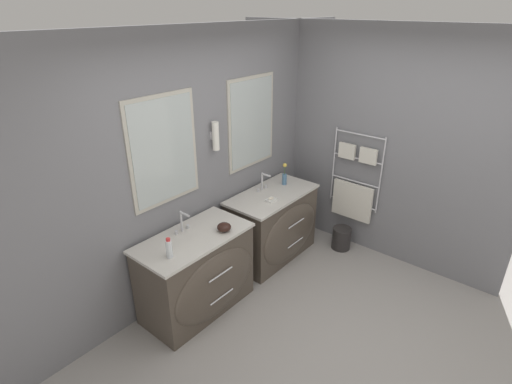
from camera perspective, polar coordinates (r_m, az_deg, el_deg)
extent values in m
plane|color=#9E9993|center=(3.86, 11.08, -20.67)|extent=(16.00, 16.00, 0.00)
cube|color=slate|center=(3.99, -8.28, 3.74)|extent=(4.90, 0.06, 2.60)
cube|color=#BCB7A8|center=(3.62, -13.04, 5.77)|extent=(0.73, 0.02, 0.99)
cube|color=#B2BCBA|center=(3.61, -12.94, 5.74)|extent=(0.66, 0.01, 0.92)
cube|color=#BCB7A8|center=(4.41, -0.67, 9.90)|extent=(0.73, 0.02, 0.99)
cube|color=#B2BCBA|center=(4.40, -0.56, 9.87)|extent=(0.66, 0.01, 0.92)
cylinder|color=white|center=(3.95, -5.79, 7.96)|extent=(0.07, 0.07, 0.28)
cube|color=silver|center=(3.98, -6.25, 8.08)|extent=(0.05, 0.02, 0.08)
cube|color=slate|center=(4.77, 14.74, 6.77)|extent=(0.06, 3.42, 2.60)
cylinder|color=silver|center=(4.71, 17.38, 2.13)|extent=(0.02, 0.02, 0.92)
cylinder|color=silver|center=(4.94, 11.03, 3.93)|extent=(0.02, 0.02, 0.92)
cylinder|color=silver|center=(4.67, 14.68, 7.94)|extent=(0.02, 0.60, 0.02)
cylinder|color=silver|center=(4.76, 14.31, 4.65)|extent=(0.02, 0.60, 0.02)
cylinder|color=silver|center=(4.87, 13.95, 1.50)|extent=(0.02, 0.60, 0.02)
cylinder|color=silver|center=(4.99, 13.61, -1.52)|extent=(0.02, 0.60, 0.02)
cube|color=silver|center=(4.96, 13.56, -1.25)|extent=(0.04, 0.50, 0.45)
cube|color=silver|center=(4.68, 15.74, 4.98)|extent=(0.04, 0.20, 0.18)
cube|color=silver|center=(4.78, 12.88, 5.74)|extent=(0.04, 0.20, 0.18)
cube|color=#4C4238|center=(3.96, -8.56, -11.51)|extent=(1.07, 0.54, 0.79)
ellipsoid|color=#4C4238|center=(3.80, -5.73, -13.14)|extent=(0.98, 0.12, 0.66)
cube|color=beige|center=(3.73, -8.97, -6.48)|extent=(1.10, 0.57, 0.03)
ellipsoid|color=white|center=(3.73, -8.65, -7.07)|extent=(0.36, 0.31, 0.10)
cylinder|color=silver|center=(3.66, -5.05, -11.66)|extent=(0.29, 0.01, 0.01)
cylinder|color=silver|center=(3.82, -4.90, -14.68)|extent=(0.29, 0.01, 0.01)
cube|color=#4C4238|center=(4.69, 2.25, -4.86)|extent=(1.07, 0.54, 0.79)
ellipsoid|color=#4C4238|center=(4.56, 4.97, -5.93)|extent=(0.98, 0.12, 0.66)
cube|color=beige|center=(4.50, 2.34, -0.35)|extent=(1.10, 0.57, 0.03)
ellipsoid|color=white|center=(4.50, 2.61, -0.84)|extent=(0.36, 0.31, 0.10)
cylinder|color=silver|center=(4.44, 5.78, -4.48)|extent=(0.29, 0.01, 0.01)
cylinder|color=silver|center=(4.57, 5.64, -7.23)|extent=(0.29, 0.01, 0.01)
cylinder|color=silver|center=(3.77, -10.61, -4.14)|extent=(0.02, 0.02, 0.21)
cylinder|color=silver|center=(3.69, -10.14, -3.15)|extent=(0.02, 0.12, 0.02)
cylinder|color=silver|center=(3.78, -11.31, -5.69)|extent=(0.03, 0.03, 0.04)
cylinder|color=silver|center=(3.85, -9.72, -4.89)|extent=(0.03, 0.03, 0.04)
cylinder|color=silver|center=(4.53, 0.87, 1.53)|extent=(0.02, 0.02, 0.21)
cylinder|color=silver|center=(4.46, 1.46, 2.45)|extent=(0.02, 0.12, 0.02)
cylinder|color=silver|center=(4.52, 0.31, 0.23)|extent=(0.03, 0.03, 0.04)
cylinder|color=silver|center=(4.62, 1.41, 0.80)|extent=(0.03, 0.03, 0.04)
cylinder|color=silver|center=(3.44, -12.31, -7.96)|extent=(0.05, 0.05, 0.16)
cylinder|color=red|center=(3.39, -12.46, -6.65)|extent=(0.04, 0.04, 0.02)
ellipsoid|color=black|center=(3.76, -4.59, -5.02)|extent=(0.13, 0.13, 0.08)
cylinder|color=teal|center=(4.70, 4.08, 1.82)|extent=(0.05, 0.05, 0.13)
cylinder|color=#477238|center=(4.66, 4.13, 3.19)|extent=(0.01, 0.01, 0.12)
sphere|color=#E5BF47|center=(4.63, 4.15, 3.85)|extent=(0.05, 0.05, 0.05)
cube|color=white|center=(4.31, 2.16, -1.15)|extent=(0.12, 0.08, 0.02)
ellipsoid|color=#F2E5CC|center=(4.31, 2.16, -0.88)|extent=(0.07, 0.05, 0.02)
cylinder|color=#282626|center=(5.05, 12.10, -6.46)|extent=(0.23, 0.23, 0.27)
torus|color=#282626|center=(4.99, 12.24, -5.17)|extent=(0.23, 0.23, 0.01)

